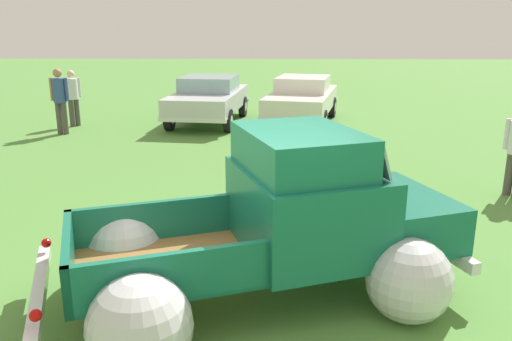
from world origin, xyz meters
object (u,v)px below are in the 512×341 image
Objects in this scene: show_car_0 at (209,98)px; spectator_1 at (60,97)px; vintage_pickup_truck at (285,231)px; spectator_2 at (73,95)px; show_car_1 at (302,98)px.

spectator_1 is at bearing -58.67° from show_car_0.
show_car_0 is 4.35m from spectator_1.
show_car_0 is 2.36× the size of spectator_1.
vintage_pickup_truck reaches higher than spectator_2.
spectator_1 is at bearing -62.58° from show_car_1.
vintage_pickup_truck is at bearing 17.53° from show_car_0.
vintage_pickup_truck is 2.97× the size of spectator_2.
show_car_0 is 2.91m from show_car_1.
vintage_pickup_truck is at bearing 169.94° from spectator_2.
vintage_pickup_truck is 10.60m from show_car_1.
show_car_1 is 6.96m from spectator_2.
spectator_2 is at bearing -72.07° from show_car_1.
spectator_2 is (-4.01, -0.66, 0.18)m from show_car_0.
show_car_0 is at bearing -77.45° from show_car_1.
spectator_1 is (-6.84, -1.83, 0.27)m from show_car_1.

